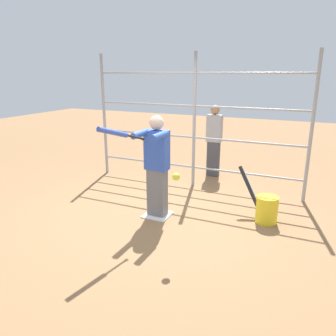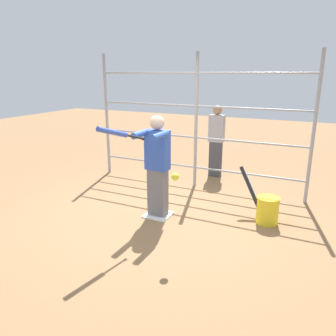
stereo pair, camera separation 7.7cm
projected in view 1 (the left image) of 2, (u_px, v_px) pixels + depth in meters
ground_plane at (158, 215)px, 5.22m from camera, size 24.00×24.00×0.00m
home_plate at (158, 215)px, 5.21m from camera, size 0.40×0.40×0.02m
fence_backstop at (194, 122)px, 6.25m from camera, size 4.21×0.06×2.56m
batter at (157, 164)px, 4.96m from camera, size 0.41×0.54×1.59m
baseball_bat_swinging at (117, 133)px, 4.09m from camera, size 0.25×0.77×0.29m
softball_in_flight at (176, 177)px, 3.94m from camera, size 0.10×0.10×0.10m
bat_bucket at (265, 207)px, 4.95m from camera, size 0.72×0.57×0.74m
bystander_behind_fence at (214, 140)px, 7.01m from camera, size 0.32×0.20×1.54m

